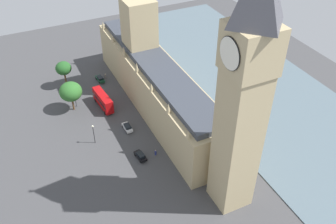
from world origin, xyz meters
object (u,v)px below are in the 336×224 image
at_px(double_decker_bus_trailing, 103,100).
at_px(pedestrian_midblock, 105,76).
at_px(car_dark_green_leading, 100,79).
at_px(pedestrian_opposite_hall, 156,153).
at_px(parliament_building, 154,80).
at_px(car_black_far_end, 141,156).
at_px(street_lamp_kerbside, 93,131).
at_px(plane_tree_by_river_gate, 63,68).
at_px(street_lamp_corner, 74,94).
at_px(car_white_near_tower, 127,127).
at_px(clock_tower, 244,93).
at_px(plane_tree_under_trees, 71,92).

bearing_deg(double_decker_bus_trailing, pedestrian_midblock, 64.57).
bearing_deg(car_dark_green_leading, pedestrian_opposite_hall, -92.02).
relative_size(parliament_building, pedestrian_midblock, 43.92).
distance_m(car_black_far_end, pedestrian_opposite_hall, 4.15).
distance_m(double_decker_bus_trailing, street_lamp_kerbside, 16.65).
bearing_deg(car_black_far_end, car_dark_green_leading, 80.61).
bearing_deg(plane_tree_by_river_gate, street_lamp_corner, 90.18).
bearing_deg(car_white_near_tower, parliament_building, 33.11).
distance_m(clock_tower, pedestrian_opposite_hall, 37.13).
xyz_separation_m(double_decker_bus_trailing, street_lamp_kerbside, (7.27, 14.89, 1.69)).
xyz_separation_m(parliament_building, plane_tree_by_river_gate, (22.97, -21.29, -1.70)).
bearing_deg(pedestrian_midblock, car_white_near_tower, 31.63).
bearing_deg(parliament_building, pedestrian_opposite_hall, 66.60).
bearing_deg(pedestrian_opposite_hall, plane_tree_by_river_gate, -143.88).
height_order(parliament_building, car_white_near_tower, parliament_building).
bearing_deg(car_dark_green_leading, plane_tree_under_trees, -140.89).
height_order(clock_tower, pedestrian_midblock, clock_tower).
height_order(pedestrian_midblock, plane_tree_by_river_gate, plane_tree_by_river_gate).
bearing_deg(plane_tree_under_trees, car_dark_green_leading, -135.47).
distance_m(car_dark_green_leading, pedestrian_opposite_hall, 41.37).
height_order(clock_tower, plane_tree_by_river_gate, clock_tower).
height_order(parliament_building, plane_tree_by_river_gate, parliament_building).
bearing_deg(plane_tree_by_river_gate, car_white_near_tower, 109.37).
relative_size(pedestrian_midblock, plane_tree_under_trees, 0.16).
distance_m(plane_tree_under_trees, street_lamp_kerbside, 17.88).
relative_size(pedestrian_opposite_hall, plane_tree_under_trees, 0.18).
xyz_separation_m(double_decker_bus_trailing, car_black_far_end, (-1.83, 25.99, -1.75)).
bearing_deg(street_lamp_kerbside, clock_tower, 125.52).
xyz_separation_m(clock_tower, double_decker_bus_trailing, (15.71, -47.08, -27.43)).
bearing_deg(street_lamp_kerbside, plane_tree_under_trees, -85.24).
height_order(double_decker_bus_trailing, pedestrian_opposite_hall, double_decker_bus_trailing).
bearing_deg(parliament_building, street_lamp_kerbside, 23.87).
xyz_separation_m(pedestrian_midblock, street_lamp_corner, (13.46, 12.23, 3.99)).
xyz_separation_m(car_white_near_tower, plane_tree_by_river_gate, (10.50, -29.87, 6.15)).
distance_m(parliament_building, street_lamp_corner, 24.89).
bearing_deg(clock_tower, plane_tree_under_trees, -63.88).
bearing_deg(clock_tower, pedestrian_midblock, -81.11).
xyz_separation_m(pedestrian_opposite_hall, plane_tree_under_trees, (14.70, -29.25, 5.89)).
bearing_deg(clock_tower, car_white_near_tower, -69.02).
xyz_separation_m(car_white_near_tower, pedestrian_opposite_hall, (-3.13, 12.99, -0.13)).
relative_size(double_decker_bus_trailing, car_black_far_end, 2.35).
distance_m(parliament_building, plane_tree_under_trees, 25.32).
relative_size(car_dark_green_leading, car_black_far_end, 1.05).
bearing_deg(street_lamp_kerbside, car_black_far_end, 129.35).
relative_size(car_white_near_tower, street_lamp_kerbside, 0.73).
relative_size(pedestrian_midblock, street_lamp_kerbside, 0.26).
bearing_deg(parliament_building, plane_tree_under_trees, -17.72).
relative_size(pedestrian_opposite_hall, street_lamp_kerbside, 0.27).
distance_m(double_decker_bus_trailing, car_white_near_tower, 13.89).
relative_size(pedestrian_midblock, street_lamp_corner, 0.23).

